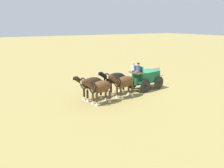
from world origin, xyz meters
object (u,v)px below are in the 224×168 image
object	(u,v)px
draft_horse_rear_off	(114,79)
show_wagon	(145,77)
draft_horse_rear_near	(124,82)
draft_horse_lead_off	(91,84)
draft_horse_lead_near	(100,87)

from	to	relation	value
draft_horse_rear_off	show_wagon	bearing A→B (deg)	177.37
show_wagon	draft_horse_rear_near	size ratio (longest dim) A/B	1.81
show_wagon	draft_horse_rear_off	size ratio (longest dim) A/B	1.73
draft_horse_rear_near	draft_horse_lead_off	bearing A→B (deg)	-18.46
show_wagon	draft_horse_lead_near	size ratio (longest dim) A/B	1.88
draft_horse_lead_near	draft_horse_rear_off	bearing A→B (deg)	-145.26
show_wagon	draft_horse_lead_off	world-z (taller)	show_wagon
draft_horse_rear_near	draft_horse_rear_off	bearing A→B (deg)	-82.24
draft_horse_rear_off	draft_horse_lead_near	world-z (taller)	draft_horse_rear_off
draft_horse_rear_off	draft_horse_lead_off	xyz separation A→B (m)	(2.57, 0.37, -0.05)
draft_horse_rear_off	draft_horse_lead_near	size ratio (longest dim) A/B	1.08
draft_horse_rear_near	draft_horse_lead_near	distance (m)	2.59
draft_horse_lead_off	draft_horse_lead_near	bearing A→B (deg)	98.14
draft_horse_rear_near	draft_horse_lead_off	distance (m)	2.90
draft_horse_rear_near	draft_horse_rear_off	xyz separation A→B (m)	(0.18, -1.29, 0.06)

